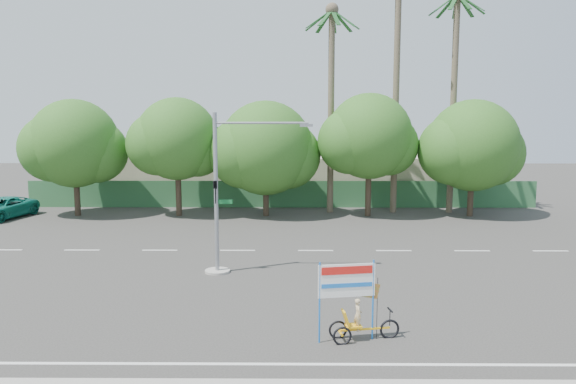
{
  "coord_description": "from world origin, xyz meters",
  "views": [
    {
      "loc": [
        0.8,
        -20.02,
        6.9
      ],
      "look_at": [
        0.61,
        4.59,
        3.5
      ],
      "focal_mm": 35.0,
      "sensor_mm": 36.0,
      "label": 1
    }
  ],
  "objects": [
    {
      "name": "tree_left",
      "position": [
        -7.05,
        18.0,
        5.06
      ],
      "size": [
        6.66,
        5.6,
        8.07
      ],
      "color": "#473828",
      "rests_on": "ground"
    },
    {
      "name": "traffic_signal",
      "position": [
        -2.2,
        3.98,
        2.92
      ],
      "size": [
        4.72,
        1.1,
        7.0
      ],
      "color": "gray",
      "rests_on": "ground"
    },
    {
      "name": "palm_mid",
      "position": [
        12.0,
        19.5,
        9.4
      ],
      "size": [
        3.73,
        3.79,
        15.45
      ],
      "color": "#70604C",
      "rests_on": "ground"
    },
    {
      "name": "trike_billboard",
      "position": [
        2.7,
        -3.49,
        1.03
      ],
      "size": [
        2.58,
        0.82,
        2.56
      ],
      "rotation": [
        0.0,
        0.0,
        0.17
      ],
      "color": "black",
      "rests_on": "ground"
    },
    {
      "name": "fence",
      "position": [
        0.0,
        21.5,
        1.0
      ],
      "size": [
        38.0,
        0.08,
        2.0
      ],
      "primitive_type": "cube",
      "color": "#336B3D",
      "rests_on": "ground"
    },
    {
      "name": "palm_tall",
      "position": [
        8.0,
        19.5,
        10.46
      ],
      "size": [
        3.73,
        3.79,
        17.45
      ],
      "color": "#70604C",
      "rests_on": "ground"
    },
    {
      "name": "tree_center",
      "position": [
        -1.05,
        18.0,
        4.47
      ],
      "size": [
        7.62,
        6.4,
        7.85
      ],
      "color": "#473828",
      "rests_on": "ground"
    },
    {
      "name": "building_right",
      "position": [
        8.0,
        26.0,
        1.8
      ],
      "size": [
        14.0,
        8.0,
        3.6
      ],
      "primitive_type": "cube",
      "color": "beige",
      "rests_on": "ground"
    },
    {
      "name": "building_left",
      "position": [
        -10.0,
        26.0,
        2.0
      ],
      "size": [
        12.0,
        8.0,
        4.0
      ],
      "primitive_type": "cube",
      "color": "beige",
      "rests_on": "ground"
    },
    {
      "name": "pickup_truck",
      "position": [
        -18.6,
        16.83,
        0.7
      ],
      "size": [
        3.41,
        5.44,
        1.4
      ],
      "primitive_type": "imported",
      "rotation": [
        0.0,
        0.0,
        -0.23
      ],
      "color": "#117765",
      "rests_on": "ground"
    },
    {
      "name": "tree_far_left",
      "position": [
        -14.05,
        18.0,
        4.76
      ],
      "size": [
        7.14,
        6.0,
        7.96
      ],
      "color": "#473828",
      "rests_on": "ground"
    },
    {
      "name": "tree_far_right",
      "position": [
        12.95,
        18.0,
        4.64
      ],
      "size": [
        7.38,
        6.2,
        7.94
      ],
      "color": "#473828",
      "rests_on": "ground"
    },
    {
      "name": "tree_right",
      "position": [
        5.95,
        18.0,
        5.24
      ],
      "size": [
        6.9,
        5.8,
        8.36
      ],
      "color": "#473828",
      "rests_on": "ground"
    },
    {
      "name": "palm_short",
      "position": [
        3.5,
        19.5,
        8.86
      ],
      "size": [
        3.73,
        3.79,
        14.45
      ],
      "color": "#70604C",
      "rests_on": "ground"
    },
    {
      "name": "ground",
      "position": [
        0.0,
        0.0,
        0.0
      ],
      "size": [
        120.0,
        120.0,
        0.0
      ],
      "primitive_type": "plane",
      "color": "#33302D",
      "rests_on": "ground"
    }
  ]
}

